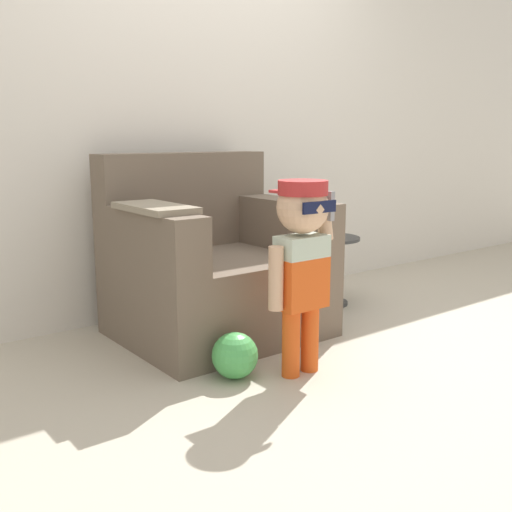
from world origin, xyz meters
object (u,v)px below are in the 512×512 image
side_table (330,264)px  toy_ball (235,355)px  person_child (302,247)px  armchair (213,269)px

side_table → toy_ball: size_ratio=2.11×
person_child → toy_ball: (-0.27, 0.14, -0.48)m
person_child → armchair: bearing=88.6°
armchair → toy_ball: bearing=-115.5°
person_child → side_table: (0.91, 0.74, -0.32)m
armchair → toy_ball: size_ratio=4.99×
person_child → side_table: size_ratio=2.00×
person_child → toy_ball: bearing=152.5°
side_table → toy_ball: (-1.18, -0.60, -0.16)m
toy_ball → side_table: bearing=27.2°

